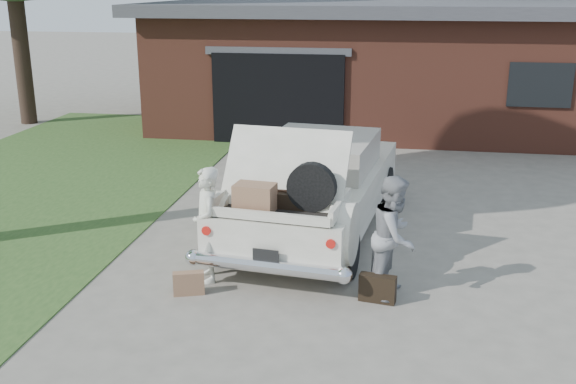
# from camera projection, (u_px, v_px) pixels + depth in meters

# --- Properties ---
(ground) EXTENTS (90.00, 90.00, 0.00)m
(ground) POSITION_uv_depth(u_px,v_px,m) (280.00, 286.00, 8.79)
(ground) COLOR gray
(ground) RESTS_ON ground
(grass_strip) EXTENTS (6.00, 16.00, 0.02)m
(grass_strip) POSITION_uv_depth(u_px,v_px,m) (18.00, 196.00, 12.49)
(grass_strip) COLOR #2D4C1E
(grass_strip) RESTS_ON ground
(house) EXTENTS (12.80, 7.80, 3.30)m
(house) POSITION_uv_depth(u_px,v_px,m) (387.00, 62.00, 18.94)
(house) COLOR brown
(house) RESTS_ON ground
(sedan) EXTENTS (2.52, 5.27, 1.93)m
(sedan) POSITION_uv_depth(u_px,v_px,m) (315.00, 185.00, 10.57)
(sedan) COLOR white
(sedan) RESTS_ON ground
(woman_left) EXTENTS (0.57, 0.66, 1.54)m
(woman_left) POSITION_uv_depth(u_px,v_px,m) (207.00, 225.00, 8.76)
(woman_left) COLOR silver
(woman_left) RESTS_ON ground
(woman_right) EXTENTS (0.78, 0.89, 1.55)m
(woman_right) POSITION_uv_depth(u_px,v_px,m) (394.00, 236.00, 8.34)
(woman_right) COLOR gray
(woman_right) RESTS_ON ground
(suitcase_left) EXTENTS (0.41, 0.24, 0.30)m
(suitcase_left) POSITION_uv_depth(u_px,v_px,m) (189.00, 283.00, 8.50)
(suitcase_left) COLOR #9B6E4F
(suitcase_left) RESTS_ON ground
(suitcase_right) EXTENTS (0.47, 0.22, 0.35)m
(suitcase_right) POSITION_uv_depth(u_px,v_px,m) (378.00, 288.00, 8.30)
(suitcase_right) COLOR black
(suitcase_right) RESTS_ON ground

